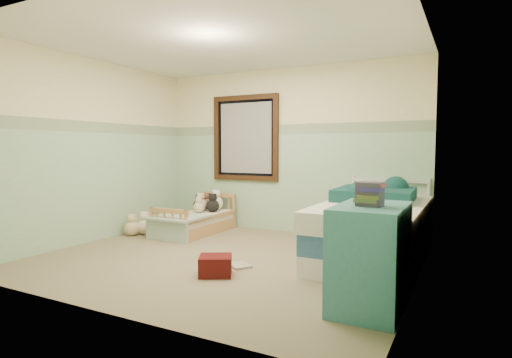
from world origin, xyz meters
The scene contains 31 objects.
floor centered at (0.00, 0.00, -0.01)m, with size 4.20×3.60×0.02m, color #7D6F4F.
ceiling centered at (0.00, 0.00, 2.51)m, with size 4.20×3.60×0.02m, color silver.
wall_back centered at (0.00, 1.80, 1.25)m, with size 4.20×0.04×2.50m, color beige.
wall_front centered at (0.00, -1.80, 1.25)m, with size 4.20×0.04×2.50m, color beige.
wall_left centered at (-2.10, 0.00, 1.25)m, with size 0.04×3.60×2.50m, color beige.
wall_right centered at (2.10, 0.00, 1.25)m, with size 0.04×3.60×2.50m, color beige.
wainscot_mint centered at (0.00, 1.79, 0.75)m, with size 4.20×0.01×1.50m, color #A4D0A8.
border_strip centered at (0.00, 1.79, 1.57)m, with size 4.20×0.01×0.15m, color #517358.
window_frame centered at (-0.70, 1.76, 1.45)m, with size 1.16×0.06×1.36m, color black.
window_blinds centered at (-0.70, 1.77, 1.45)m, with size 0.92×0.01×1.12m, color #AEAEAD.
toddler_bed_frame centered at (-1.17, 1.05, 0.08)m, with size 0.66×1.32×0.17m, color #A57938.
toddler_mattress centered at (-1.17, 1.05, 0.23)m, with size 0.60×1.26×0.12m, color silver.
patchwork_quilt centered at (-1.17, 0.64, 0.30)m, with size 0.72×0.66×0.03m, color #7299CF.
plush_bed_brown centered at (-1.32, 1.55, 0.38)m, with size 0.18×0.18×0.18m, color brown.
plush_bed_white centered at (-1.12, 1.55, 0.40)m, with size 0.22×0.22×0.22m, color white.
plush_bed_tan centered at (-1.27, 1.33, 0.39)m, with size 0.20×0.20×0.20m, color beige.
plush_bed_dark centered at (-1.04, 1.33, 0.39)m, with size 0.20×0.20×0.20m, color black.
plush_floor_cream centered at (-1.77, 0.60, 0.12)m, with size 0.23×0.23×0.23m, color beige.
plush_floor_tan centered at (-1.88, 0.44, 0.11)m, with size 0.22×0.22×0.22m, color beige.
twin_bed_frame centered at (1.55, 0.73, 0.11)m, with size 1.04×2.09×0.22m, color silver.
twin_boxspring centered at (1.55, 0.73, 0.33)m, with size 1.04×2.09×0.22m, color navy.
twin_mattress centered at (1.55, 0.73, 0.55)m, with size 1.09×2.13×0.22m, color silver.
teal_blanket centered at (1.50, 1.03, 0.73)m, with size 0.89×0.94×0.14m, color #0A2C2D.
dresser centered at (1.83, -0.72, 0.42)m, with size 0.52×0.83×0.83m, color teal.
book_stack centered at (1.83, -0.78, 0.92)m, with size 0.19×0.15×0.19m, color #44292C.
red_pillow centered at (0.27, -0.59, 0.10)m, with size 0.32×0.28×0.20m, color #780606.
floor_book centered at (0.32, -0.21, 0.01)m, with size 0.25×0.19×0.02m, color #E4C345.
extra_plush_0 centered at (-1.19, 1.16, 0.37)m, with size 0.17×0.17×0.17m, color beige.
extra_plush_1 centered at (-1.31, 1.60, 0.38)m, with size 0.17×0.17×0.17m, color brown.
extra_plush_2 centered at (-1.12, 1.48, 0.38)m, with size 0.17×0.17×0.17m, color brown.
extra_plush_3 centered at (-1.38, 1.42, 0.37)m, with size 0.17×0.17×0.17m, color black.
Camera 1 is at (2.52, -4.02, 1.28)m, focal length 28.92 mm.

